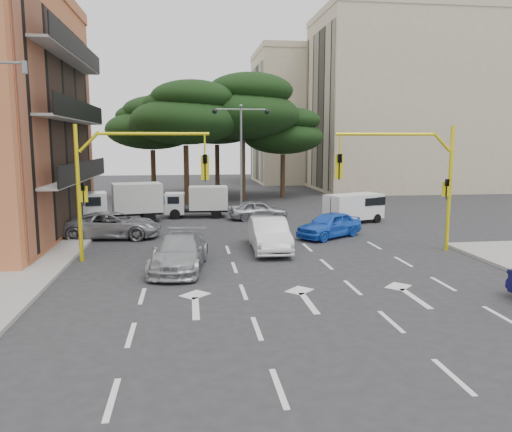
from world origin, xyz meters
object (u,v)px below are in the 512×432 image
at_px(box_truck_a, 123,203).
at_px(car_silver_cross_a, 113,225).
at_px(van_white, 354,208).
at_px(car_white_hatch, 269,235).
at_px(street_lamp_center, 241,139).
at_px(car_blue_compact, 329,225).
at_px(signal_mast_left, 120,173).
at_px(box_truck_b, 197,202).
at_px(signal_mast_right, 415,171).
at_px(car_silver_cross_b, 259,210).
at_px(car_silver_wagon, 180,252).

bearing_deg(box_truck_a, car_silver_cross_a, 169.65).
height_order(van_white, box_truck_a, box_truck_a).
bearing_deg(car_white_hatch, van_white, 49.42).
height_order(street_lamp_center, car_blue_compact, street_lamp_center).
bearing_deg(box_truck_a, signal_mast_left, 175.18).
height_order(car_white_hatch, box_truck_b, box_truck_b).
distance_m(signal_mast_right, car_white_hatch, 7.56).
bearing_deg(car_white_hatch, car_blue_compact, 38.18).
height_order(signal_mast_left, van_white, signal_mast_left).
relative_size(car_white_hatch, car_blue_compact, 1.16).
xyz_separation_m(signal_mast_right, car_silver_cross_b, (-5.97, 10.69, -3.22)).
xyz_separation_m(car_blue_compact, box_truck_a, (-11.97, 6.92, 0.57)).
bearing_deg(car_silver_cross_a, van_white, -72.09).
bearing_deg(signal_mast_right, street_lamp_center, 115.91).
relative_size(signal_mast_left, car_silver_wagon, 1.19).
bearing_deg(car_silver_wagon, signal_mast_left, 150.38).
height_order(car_silver_cross_a, box_truck_b, box_truck_b).
xyz_separation_m(signal_mast_left, box_truck_b, (3.52, 12.44, -2.80)).
relative_size(van_white, box_truck_b, 0.87).
bearing_deg(street_lamp_center, car_white_hatch, -90.05).
bearing_deg(box_truck_a, street_lamp_center, -80.80).
distance_m(car_silver_wagon, car_silver_cross_b, 13.62).
height_order(street_lamp_center, car_white_hatch, street_lamp_center).
distance_m(signal_mast_right, box_truck_b, 16.26).
xyz_separation_m(signal_mast_right, signal_mast_left, (-13.61, 0.00, 0.00)).
bearing_deg(car_white_hatch, car_silver_wagon, -143.08).
bearing_deg(signal_mast_left, signal_mast_right, 0.00).
bearing_deg(box_truck_b, car_silver_cross_b, -111.27).
bearing_deg(car_silver_wagon, signal_mast_right, 17.76).
bearing_deg(car_silver_cross_b, box_truck_a, 86.56).
relative_size(street_lamp_center, car_white_hatch, 1.62).
distance_m(signal_mast_left, car_silver_cross_a, 6.35).
bearing_deg(car_blue_compact, box_truck_a, -154.37).
xyz_separation_m(car_silver_cross_a, box_truck_a, (-0.14, 5.50, 0.55)).
relative_size(street_lamp_center, car_silver_cross_b, 1.99).
bearing_deg(box_truck_b, van_white, -108.81).
distance_m(signal_mast_right, car_silver_wagon, 11.67).
bearing_deg(van_white, box_truck_a, -121.28).
bearing_deg(car_blue_compact, signal_mast_left, -103.94).
height_order(car_blue_compact, car_silver_wagon, car_silver_wagon).
relative_size(van_white, box_truck_a, 0.74).
height_order(signal_mast_right, car_silver_cross_b, signal_mast_right).
relative_size(street_lamp_center, car_blue_compact, 1.87).
height_order(car_silver_cross_a, box_truck_a, box_truck_a).
xyz_separation_m(signal_mast_right, box_truck_b, (-10.09, 12.44, -2.80)).
distance_m(car_silver_cross_b, box_truck_a, 9.00).
bearing_deg(car_silver_cross_b, signal_mast_left, 142.21).
relative_size(car_blue_compact, car_silver_cross_b, 1.06).
distance_m(car_white_hatch, car_silver_cross_a, 9.07).
xyz_separation_m(car_white_hatch, van_white, (6.82, 7.57, 0.17)).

